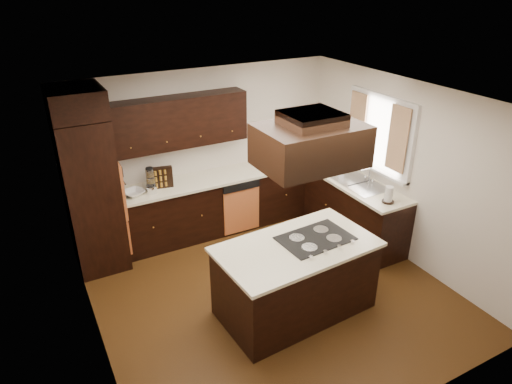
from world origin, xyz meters
The scene contains 30 objects.
floor centered at (0.00, 0.00, -0.01)m, with size 4.20×4.20×0.02m, color #543212.
ceiling centered at (0.00, 0.00, 2.51)m, with size 4.20×4.20×0.02m, color white.
wall_back centered at (0.00, 2.11, 1.25)m, with size 4.20×0.02×2.50m, color beige.
wall_front centered at (0.00, -2.11, 1.25)m, with size 4.20×0.02×2.50m, color beige.
wall_left centered at (-2.11, 0.00, 1.25)m, with size 0.02×4.20×2.50m, color beige.
wall_right centered at (2.11, 0.00, 1.25)m, with size 0.02×4.20×2.50m, color beige.
oven_column centered at (-1.78, 1.71, 1.06)m, with size 0.65×0.75×2.12m, color black.
wall_oven_face centered at (-1.43, 1.71, 1.12)m, with size 0.05×0.62×0.78m, color orange.
base_cabinets_back centered at (0.03, 1.80, 0.44)m, with size 2.93×0.60×0.88m, color black.
base_cabinets_right centered at (1.80, 0.90, 0.44)m, with size 0.60×2.40×0.88m, color black.
countertop_back centered at (0.03, 1.79, 0.90)m, with size 2.93×0.63×0.04m, color #ECE4C4.
countertop_right centered at (1.79, 0.90, 0.90)m, with size 0.63×2.40×0.04m, color #ECE4C4.
upper_cabinets centered at (-0.43, 1.93, 1.81)m, with size 2.00×0.34×0.72m, color black.
dishwasher_front centered at (0.33, 1.50, 0.40)m, with size 0.60×0.05×0.72m, color orange.
window_frame centered at (2.07, 0.55, 1.65)m, with size 0.06×1.32×1.12m, color silver.
window_pane centered at (2.10, 0.55, 1.65)m, with size 0.00×1.20×1.00m, color white.
curtain_left centered at (2.01, 0.13, 1.70)m, with size 0.02×0.34×0.90m, color beige.
curtain_right centered at (2.01, 0.97, 1.70)m, with size 0.02×0.34×0.90m, color beige.
sink_rim centered at (1.80, 0.55, 0.92)m, with size 0.52×0.84×0.01m, color silver.
island centered at (0.08, -0.43, 0.44)m, with size 1.76×0.96×0.88m, color black.
island_top centered at (0.08, -0.43, 0.90)m, with size 1.83×1.03×0.04m, color #ECE4C4.
cooktop centered at (0.34, -0.41, 0.93)m, with size 0.83×0.56×0.01m, color black.
range_hood centered at (0.10, -0.55, 2.16)m, with size 1.05×0.72×0.42m, color black.
hood_duct centered at (0.10, -0.55, 2.44)m, with size 0.55×0.50×0.13m, color black.
blender_base centered at (-0.98, 1.69, 0.97)m, with size 0.15×0.15×0.10m, color silver.
blender_pitcher centered at (-0.98, 1.69, 1.15)m, with size 0.13×0.13×0.26m, color silver.
spice_rack centered at (-0.82, 1.81, 1.07)m, with size 0.37×0.09×0.31m, color black.
mixing_bowl centered at (-1.22, 1.74, 0.95)m, with size 0.28×0.28×0.07m, color silver.
soap_bottle centered at (1.80, 0.99, 1.02)m, with size 0.09×0.09×0.20m, color silver.
paper_towel centered at (1.74, -0.11, 1.04)m, with size 0.11×0.11×0.23m, color silver.
Camera 1 is at (-2.42, -4.09, 3.73)m, focal length 32.00 mm.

